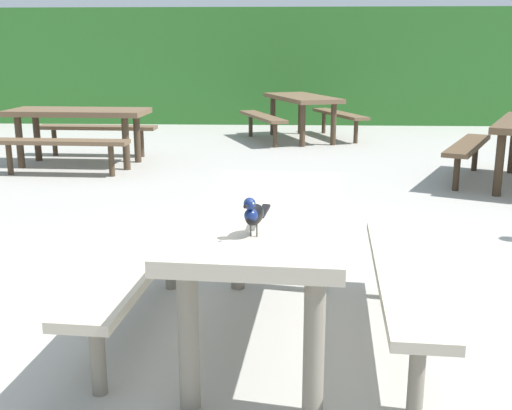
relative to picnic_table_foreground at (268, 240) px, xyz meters
The scene contains 6 objects.
ground_plane 0.65m from the picnic_table_foreground, 34.13° to the left, with size 60.00×60.00×0.00m, color #A3A099.
hedge_wall 10.39m from the picnic_table_foreground, 88.46° to the left, with size 28.00×1.79×2.29m, color #2D6B28.
picnic_table_foreground is the anchor object (origin of this frame).
bird_grackle 0.61m from the picnic_table_foreground, 95.05° to the right, with size 0.12×0.28×0.18m.
picnic_table_mid_left 7.46m from the picnic_table_foreground, 87.19° to the left, with size 2.17×2.19×0.74m.
picnic_table_mid_right 5.63m from the picnic_table_foreground, 117.84° to the left, with size 1.83×1.74×0.74m.
Camera 1 is at (-0.20, -3.27, 1.53)m, focal length 43.57 mm.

